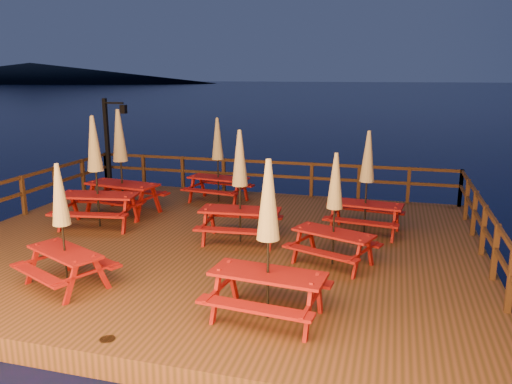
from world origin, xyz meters
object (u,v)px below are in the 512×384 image
at_px(picnic_table_0, 240,185).
at_px(lamp_post, 111,134).
at_px(picnic_table_2, 121,161).
at_px(picnic_table_1, 268,238).

bearing_deg(picnic_table_0, lamp_post, 138.43).
distance_m(lamp_post, picnic_table_2, 3.72).
height_order(picnic_table_0, picnic_table_1, picnic_table_0).
xyz_separation_m(lamp_post, picnic_table_1, (7.50, -7.88, -0.46)).
xyz_separation_m(lamp_post, picnic_table_0, (5.98, -4.44, -0.44)).
height_order(lamp_post, picnic_table_0, lamp_post).
height_order(lamp_post, picnic_table_2, lamp_post).
xyz_separation_m(picnic_table_0, picnic_table_1, (1.53, -3.44, -0.01)).
bearing_deg(picnic_table_0, picnic_table_2, 154.93).
bearing_deg(picnic_table_1, picnic_table_0, 119.31).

